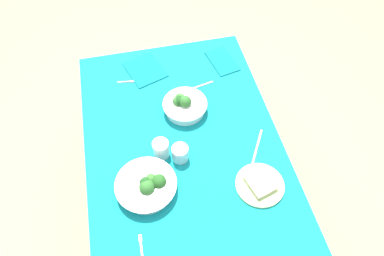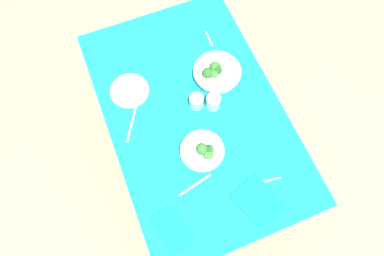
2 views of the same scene
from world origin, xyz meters
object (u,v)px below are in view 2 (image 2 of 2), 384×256
Objects in this scene: broccoli_bowl_near at (216,73)px; table_knife_right at (132,124)px; broccoli_bowl_far at (203,152)px; water_glass_side at (196,102)px; table_knife_left at (195,185)px; water_glass_center at (214,103)px; fork_by_near_bowl at (209,39)px; napkin_folded_upper at (172,230)px; fork_by_far_bowl at (271,180)px; napkin_folded_lower at (257,201)px; bread_side_plate at (129,90)px.

broccoli_bowl_near reaches higher than table_knife_right.
broccoli_bowl_far is 0.28m from water_glass_side.
table_knife_left is 0.90× the size of table_knife_right.
water_glass_center is at bearing -34.43° from broccoli_bowl_far.
fork_by_near_bowl is 0.53× the size of napkin_folded_upper.
fork_by_far_bowl is 0.54m from napkin_folded_upper.
broccoli_bowl_far is 1.05× the size of table_knife_right.
broccoli_bowl_far is 0.36m from fork_by_far_bowl.
napkin_folded_upper and napkin_folded_lower have the same top height.
napkin_folded_lower is at bearing -172.33° from water_glass_side.
table_knife_left is 0.87× the size of napkin_folded_lower.
broccoli_bowl_far is 0.17m from table_knife_left.
broccoli_bowl_far is at bearing 25.72° from napkin_folded_lower.
water_glass_center is 0.49m from fork_by_far_bowl.
table_knife_right is at bearing 0.67° from napkin_folded_upper.
broccoli_bowl_far is 0.54m from bread_side_plate.
fork_by_far_bowl is 0.47× the size of table_knife_right.
water_glass_side is at bearing 126.44° from broccoli_bowl_near.
broccoli_bowl_far reaches higher than fork_by_near_bowl.
table_knife_left is (-0.40, 0.17, -0.04)m from water_glass_side.
broccoli_bowl_near is at bearing -80.45° from fork_by_far_bowl.
fork_by_far_bowl is at bearing 76.04° from table_knife_right.
table_knife_left and table_knife_right have the same top height.
fork_by_far_bowl is 0.91× the size of fork_by_near_bowl.
broccoli_bowl_near is at bearing -13.09° from fork_by_near_bowl.
bread_side_plate is at bearing 25.84° from napkin_folded_lower.
napkin_folded_lower reaches higher than table_knife_left.
bread_side_plate is 1.02× the size of table_knife_right.
water_glass_center is 0.48× the size of table_knife_left.
water_glass_center is 0.83× the size of fork_by_near_bowl.
table_knife_left is 0.31m from napkin_folded_lower.
fork_by_near_bowl is at bearing -9.10° from napkin_folded_lower.
water_glass_center reaches higher than fork_by_near_bowl.
fork_by_near_bowl is at bearing -32.33° from napkin_folded_upper.
broccoli_bowl_far reaches higher than table_knife_left.
water_glass_side is (0.27, -0.07, 0.00)m from broccoli_bowl_far.
broccoli_bowl_near is at bearing -53.56° from water_glass_side.
broccoli_bowl_near is 0.63m from table_knife_left.
fork_by_near_bowl is 0.50× the size of napkin_folded_lower.
water_glass_center is 0.45m from table_knife_right.
fork_by_far_bowl is 0.48× the size of napkin_folded_upper.
broccoli_bowl_far is at bearing 145.57° from water_glass_center.
water_glass_side is (-0.12, 0.17, 0.00)m from broccoli_bowl_near.
water_glass_side reaches higher than fork_by_near_bowl.
broccoli_bowl_near is at bearing -100.50° from bread_side_plate.
bread_side_plate is at bearing 56.66° from water_glass_center.
broccoli_bowl_far reaches higher than water_glass_center.
broccoli_bowl_near is at bearing -37.35° from napkin_folded_upper.
water_glass_center is 0.67m from napkin_folded_upper.
broccoli_bowl_near is 1.29× the size of napkin_folded_upper.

